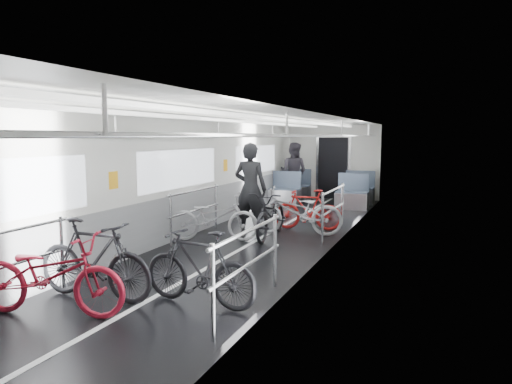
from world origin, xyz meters
TOP-DOWN VIEW (x-y plane):
  - car_shell at (0.00, 1.78)m, footprint 3.02×14.01m
  - bike_left_near at (-0.74, -4.01)m, footprint 1.92×1.03m
  - bike_left_mid at (-0.65, -3.41)m, footprint 1.72×0.51m
  - bike_left_far at (-0.78, 0.04)m, footprint 1.88×1.14m
  - bike_right_near at (0.67, -3.08)m, footprint 1.58×0.53m
  - bike_right_mid at (0.57, 1.16)m, footprint 1.98×1.02m
  - bike_right_far at (0.64, 1.76)m, footprint 1.53×0.62m
  - bike_aisle at (0.18, 0.74)m, footprint 0.76×1.85m
  - person_standing at (-0.33, 0.84)m, footprint 0.71×0.47m
  - person_seated at (-0.98, 5.79)m, footprint 0.97×0.79m

SIDE VIEW (x-z plane):
  - bike_right_far at x=0.64m, z-range 0.00..0.89m
  - bike_left_far at x=-0.78m, z-range 0.00..0.93m
  - bike_right_near at x=0.67m, z-range 0.00..0.94m
  - bike_aisle at x=0.18m, z-range 0.00..0.95m
  - bike_left_near at x=-0.74m, z-range 0.00..0.96m
  - bike_right_mid at x=0.57m, z-range 0.00..0.99m
  - bike_left_mid at x=-0.65m, z-range 0.00..1.03m
  - person_seated at x=-0.98m, z-range 0.00..1.85m
  - person_standing at x=-0.33m, z-range 0.00..1.91m
  - car_shell at x=0.00m, z-range -0.08..2.33m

